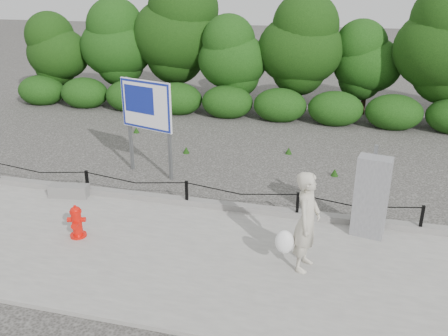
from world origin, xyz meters
name	(u,v)px	position (x,y,z in m)	size (l,w,h in m)	color
ground	(187,208)	(0.00, 0.00, 0.00)	(90.00, 90.00, 0.00)	#2D2B28
sidewalk	(154,252)	(0.00, -2.00, 0.04)	(14.00, 4.00, 0.08)	gray
curb	(188,201)	(0.00, 0.05, 0.15)	(14.00, 0.22, 0.14)	slate
chain_barrier	(187,190)	(0.00, 0.00, 0.46)	(10.06, 0.06, 0.60)	black
treeline	(272,44)	(0.44, 8.97, 2.59)	(20.07, 3.94, 5.00)	black
fire_hydrant	(77,222)	(-1.67, -1.89, 0.41)	(0.40, 0.41, 0.69)	red
pedestrian	(305,223)	(2.80, -1.86, 0.97)	(0.80, 0.74, 1.84)	#BDB6A2
concrete_block	(69,191)	(-2.85, -0.25, 0.23)	(0.91, 0.32, 0.29)	slate
utility_cabinet	(371,197)	(3.95, -0.34, 0.91)	(0.69, 0.51, 1.83)	gray
advertising_sign	(146,109)	(-1.60, 1.67, 1.80)	(1.53, 0.57, 2.55)	slate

